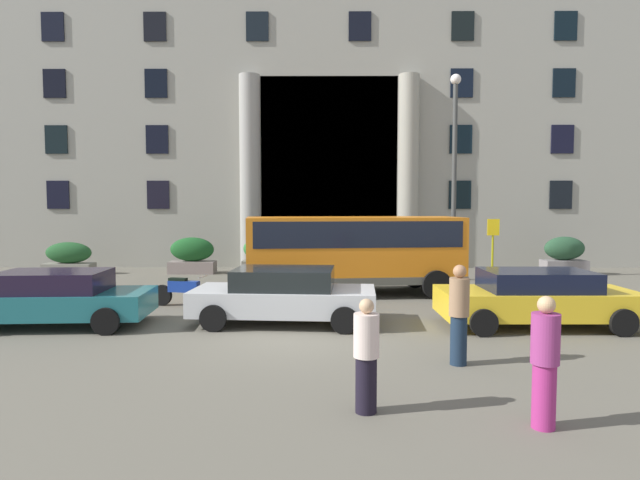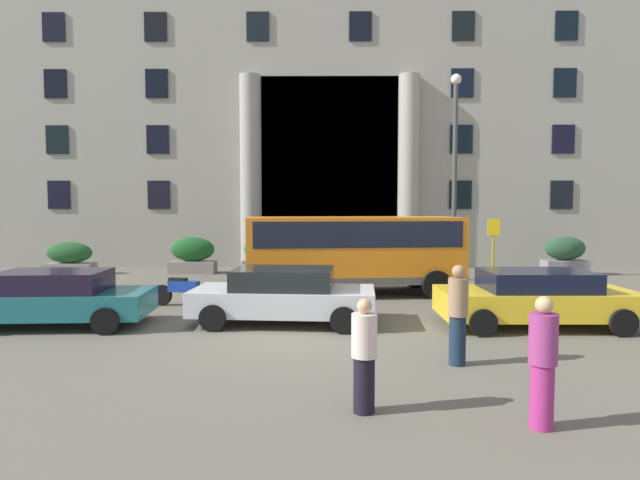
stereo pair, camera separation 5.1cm
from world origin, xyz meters
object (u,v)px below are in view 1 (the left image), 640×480
Objects in this scene: orange_minibus at (354,248)px; parked_hatchback_near at (284,295)px; hedge_planter_west at (263,256)px; parked_coupe_end at (53,298)px; bus_stop_sign at (493,244)px; parked_sedan_far at (536,298)px; hedge_planter_far_east at (564,256)px; lamppost_plaza_centre at (454,162)px; motorcycle_far_end at (182,291)px; pedestrian_child_trailing at (366,356)px; hedge_planter_east at (69,259)px; pedestrian_man_red_shirt at (459,314)px; pedestrian_man_crossing at (545,362)px; hedge_planter_entrance_right at (346,259)px; hedge_planter_far_west at (192,256)px.

orange_minibus is 4.79m from parked_hatchback_near.
parked_coupe_end is at bearing -112.21° from hedge_planter_west.
parked_sedan_far is (-1.13, -6.81, -0.79)m from bus_stop_sign.
lamppost_plaza_centre is (-5.04, -1.64, 3.78)m from hedge_planter_far_east.
pedestrian_child_trailing is (4.62, -7.77, 0.35)m from motorcycle_far_end.
hedge_planter_east is 1.18× the size of hedge_planter_west.
hedge_planter_west is 0.93× the size of pedestrian_man_red_shirt.
parked_coupe_end is at bearing 47.96° from pedestrian_man_red_shirt.
parked_hatchback_near is 2.83× the size of pedestrian_child_trailing.
motorcycle_far_end is 11.29m from lamppost_plaza_centre.
pedestrian_man_crossing is 2.78m from pedestrian_man_red_shirt.
parked_coupe_end is at bearing -172.18° from parked_hatchback_near.
hedge_planter_far_east is at bearing 21.99° from orange_minibus.
pedestrian_child_trailing is (1.55, -5.60, 0.10)m from parked_hatchback_near.
hedge_planter_west is 12.57m from hedge_planter_far_east.
pedestrian_man_red_shirt is 2.91m from pedestrian_child_trailing.
motorcycle_far_end is at bearing 42.99° from parked_coupe_end.
parked_hatchback_near is 0.99× the size of parked_coupe_end.
lamppost_plaza_centre reaches higher than parked_coupe_end.
bus_stop_sign is 14.39m from parked_coupe_end.
bus_stop_sign is 10.53m from pedestrian_man_red_shirt.
parked_hatchback_near is at bearing -101.37° from hedge_planter_entrance_right.
orange_minibus is 0.90× the size of lamppost_plaza_centre.
lamppost_plaza_centre is at bearing 31.17° from parked_coupe_end.
parked_sedan_far is 2.84× the size of pedestrian_child_trailing.
parked_sedan_far is 4.00m from pedestrian_man_red_shirt.
parked_sedan_far is 2.31× the size of motorcycle_far_end.
motorcycle_far_end is at bearing -163.20° from orange_minibus.
parked_sedan_far is 9.44m from motorcycle_far_end.
lamppost_plaza_centre is (9.04, 5.38, 4.10)m from motorcycle_far_end.
pedestrian_child_trailing is (-5.60, -12.07, -0.69)m from bus_stop_sign.
hedge_planter_east reaches higher than hedge_planter_entrance_right.
lamppost_plaza_centre reaches higher than pedestrian_man_crossing.
bus_stop_sign reaches higher than hedge_planter_east.
parked_hatchback_near is at bearing -128.38° from lamppost_plaza_centre.
hedge_planter_far_west is 1.12× the size of hedge_planter_entrance_right.
hedge_planter_far_east is 15.73m from motorcycle_far_end.
hedge_planter_far_east is 17.55m from pedestrian_child_trailing.
orange_minibus is 4.07× the size of pedestrian_man_crossing.
hedge_planter_entrance_right is 0.38× the size of parked_coupe_end.
hedge_planter_east is at bearing 140.42° from parked_hatchback_near.
orange_minibus is 5.64m from bus_stop_sign.
parked_hatchback_near is 2.30× the size of motorcycle_far_end.
parked_hatchback_near is 5.81m from pedestrian_child_trailing.
bus_stop_sign is 9.17m from hedge_planter_west.
lamppost_plaza_centre reaches higher than hedge_planter_far_east.
hedge_planter_entrance_right is 0.38× the size of parked_hatchback_near.
orange_minibus is at bearing 69.59° from parked_hatchback_near.
pedestrian_man_red_shirt is at bearing -121.20° from hedge_planter_far_east.
parked_hatchback_near is 10.36m from lamppost_plaza_centre.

